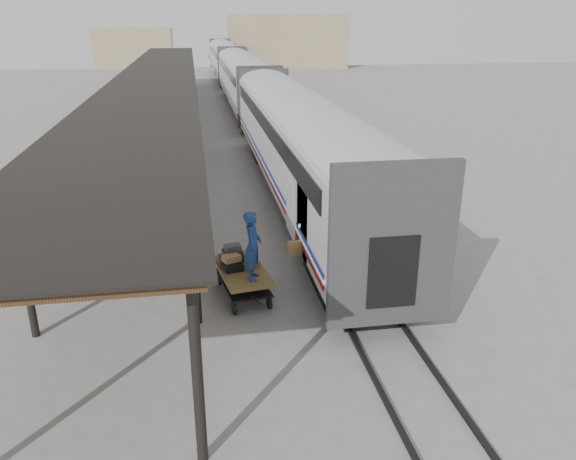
% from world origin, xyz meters
% --- Properties ---
extents(ground, '(160.00, 160.00, 0.00)m').
position_xyz_m(ground, '(0.00, 0.00, 0.00)').
color(ground, slate).
rests_on(ground, ground).
extents(train, '(3.45, 76.01, 4.01)m').
position_xyz_m(train, '(3.19, 33.79, 2.69)').
color(train, silver).
rests_on(train, ground).
extents(canopy, '(4.90, 64.30, 4.15)m').
position_xyz_m(canopy, '(-3.40, 24.00, 4.00)').
color(canopy, '#422B19').
rests_on(canopy, ground).
extents(rails, '(1.54, 150.00, 0.12)m').
position_xyz_m(rails, '(3.20, 34.00, 0.06)').
color(rails, black).
rests_on(rails, ground).
extents(building_far, '(18.00, 10.00, 8.00)m').
position_xyz_m(building_far, '(14.00, 78.00, 4.00)').
color(building_far, tan).
rests_on(building_far, ground).
extents(building_left, '(12.00, 8.00, 6.00)m').
position_xyz_m(building_left, '(-10.00, 82.00, 3.00)').
color(building_left, tan).
rests_on(building_left, ground).
extents(baggage_cart, '(1.63, 2.57, 0.86)m').
position_xyz_m(baggage_cart, '(-0.04, -0.69, 0.65)').
color(baggage_cart, brown).
rests_on(baggage_cart, ground).
extents(suitcase_stack, '(1.19, 1.24, 0.58)m').
position_xyz_m(suitcase_stack, '(-0.18, -0.35, 1.06)').
color(suitcase_stack, '#38383B').
rests_on(suitcase_stack, baggage_cart).
extents(luggage_tug, '(1.28, 1.80, 1.46)m').
position_xyz_m(luggage_tug, '(-2.72, 16.44, 0.67)').
color(luggage_tug, maroon).
rests_on(luggage_tug, ground).
extents(porter, '(0.61, 0.79, 1.95)m').
position_xyz_m(porter, '(0.21, -1.34, 1.83)').
color(porter, navy).
rests_on(porter, baggage_cart).
extents(pedestrian, '(0.97, 0.67, 1.54)m').
position_xyz_m(pedestrian, '(-1.47, 17.21, 0.77)').
color(pedestrian, black).
rests_on(pedestrian, ground).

